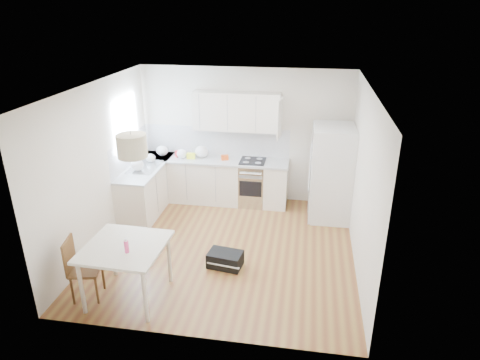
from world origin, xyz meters
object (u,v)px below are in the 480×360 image
Objects in this scene: dining_chair at (86,269)px; gym_bag at (225,259)px; dining_table at (125,251)px; refrigerator at (332,173)px.

dining_chair is 1.76× the size of gym_bag.
dining_chair reaches higher than gym_bag.
dining_chair reaches higher than dining_table.
gym_bag is at bearing 40.77° from dining_table.
refrigerator is at bearing 30.67° from dining_chair.
refrigerator is 4.08m from dining_table.
gym_bag is (-1.65, -1.99, -0.77)m from refrigerator.
refrigerator reaches higher than gym_bag.
refrigerator is 1.94× the size of dining_chair.
gym_bag is at bearing 19.65° from dining_chair.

